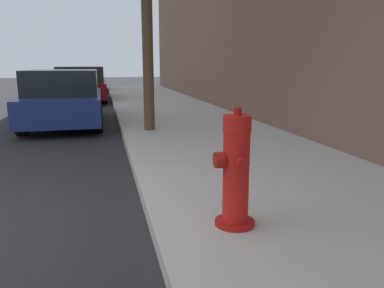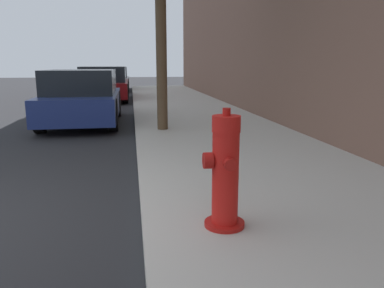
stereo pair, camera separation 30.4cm
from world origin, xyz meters
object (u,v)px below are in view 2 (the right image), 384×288
object	(u,v)px
parked_car_mid	(104,84)
parked_car_far	(112,79)
parked_car_near	(83,98)
fire_hydrant	(225,173)

from	to	relation	value
parked_car_mid	parked_car_far	bearing A→B (deg)	89.74
parked_car_near	parked_car_far	size ratio (longest dim) A/B	0.95
fire_hydrant	parked_car_near	distance (m)	6.89
fire_hydrant	parked_car_near	world-z (taller)	parked_car_near
parked_car_mid	parked_car_near	bearing A→B (deg)	-91.11
fire_hydrant	parked_car_mid	world-z (taller)	parked_car_mid
fire_hydrant	parked_car_near	size ratio (longest dim) A/B	0.25
fire_hydrant	parked_car_mid	xyz separation A→B (m)	(-1.78, 12.64, 0.06)
parked_car_far	parked_car_mid	bearing A→B (deg)	-90.26
fire_hydrant	parked_car_mid	distance (m)	12.77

